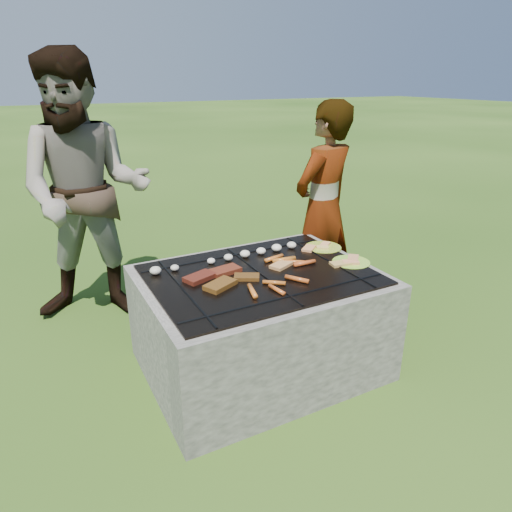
% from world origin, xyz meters
% --- Properties ---
extents(lawn, '(60.00, 60.00, 0.00)m').
position_xyz_m(lawn, '(0.00, 0.00, 0.00)').
color(lawn, '#234411').
rests_on(lawn, ground).
extents(fire_pit, '(1.30, 1.00, 0.62)m').
position_xyz_m(fire_pit, '(0.00, 0.00, 0.28)').
color(fire_pit, '#9D948B').
rests_on(fire_pit, ground).
extents(mushrooms, '(0.95, 0.06, 0.05)m').
position_xyz_m(mushrooms, '(-0.02, 0.26, 0.63)').
color(mushrooms, beige).
rests_on(mushrooms, fire_pit).
extents(pork_slabs, '(0.40, 0.30, 0.03)m').
position_xyz_m(pork_slabs, '(-0.23, 0.03, 0.62)').
color(pork_slabs, maroon).
rests_on(pork_slabs, fire_pit).
extents(sausages, '(0.54, 0.47, 0.03)m').
position_xyz_m(sausages, '(0.11, -0.06, 0.62)').
color(sausages, '#DE5524').
rests_on(sausages, fire_pit).
extents(bread_on_grate, '(0.46, 0.40, 0.02)m').
position_xyz_m(bread_on_grate, '(0.33, 0.03, 0.62)').
color(bread_on_grate, tan).
rests_on(bread_on_grate, fire_pit).
extents(plate_far, '(0.30, 0.30, 0.03)m').
position_xyz_m(plate_far, '(0.56, 0.18, 0.61)').
color(plate_far, yellow).
rests_on(plate_far, fire_pit).
extents(plate_near, '(0.28, 0.28, 0.03)m').
position_xyz_m(plate_near, '(0.56, -0.10, 0.61)').
color(plate_near, '#BAE436').
rests_on(plate_near, fire_pit).
extents(cook, '(0.63, 0.51, 1.50)m').
position_xyz_m(cook, '(0.81, 0.54, 0.75)').
color(cook, gray).
rests_on(cook, ground).
extents(bystander, '(1.07, 0.96, 1.82)m').
position_xyz_m(bystander, '(-0.72, 1.14, 0.91)').
color(bystander, gray).
rests_on(bystander, ground).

